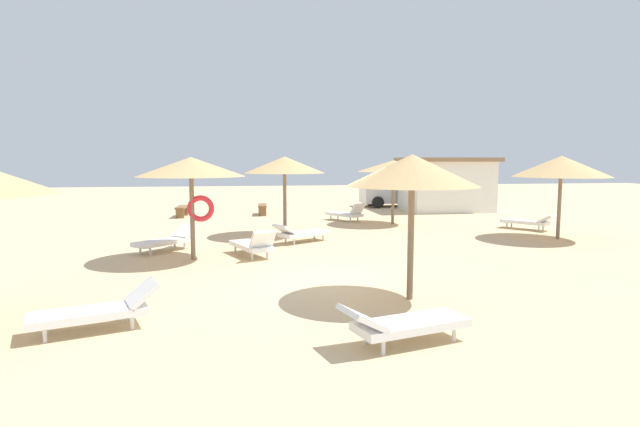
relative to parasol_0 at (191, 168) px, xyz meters
name	(u,v)px	position (x,y,z in m)	size (l,w,h in m)	color
ground_plane	(341,285)	(3.35, -3.26, -2.42)	(80.00, 80.00, 0.00)	#D1B284
parasol_0	(191,168)	(0.00, 0.00, 0.00)	(2.80, 2.80, 2.70)	#75604C
parasol_1	(412,171)	(4.43, -4.51, 0.01)	(2.48, 2.48, 2.74)	#75604C
parasol_3	(561,167)	(11.65, 1.74, -0.02)	(3.08, 3.08, 2.75)	#75604C
parasol_4	(285,165)	(2.74, 3.79, 0.02)	(2.76, 2.76, 2.73)	#75604C
parasol_5	(393,166)	(7.35, 6.32, -0.06)	(2.92, 2.92, 2.60)	#75604C
lounger_0	(167,240)	(-0.88, 1.43, -2.10)	(1.77, 1.81, 0.70)	white
lounger_1	(403,323)	(3.56, -6.77, -2.11)	(2.01, 1.14, 0.63)	white
lounger_2	(98,310)	(-0.92, -5.48, -2.10)	(1.99, 1.24, 0.71)	white
lounger_3	(529,221)	(11.95, 3.98, -2.11)	(1.68, 1.90, 0.63)	white
lounger_4	(301,233)	(3.14, 2.32, -2.11)	(1.95, 1.56, 0.65)	white
lounger_5	(346,213)	(5.68, 7.59, -2.09)	(1.56, 1.89, 0.81)	white
lounger_6	(253,245)	(1.56, 0.18, -2.09)	(1.29, 1.95, 0.81)	white
bench_0	(182,209)	(-1.48, 10.28, -2.07)	(0.46, 1.51, 0.49)	brown
bench_1	(262,207)	(2.22, 10.63, -2.07)	(0.47, 1.52, 0.49)	brown
parked_car	(396,192)	(9.81, 13.80, -1.60)	(4.00, 1.98, 1.72)	silver
beach_cabana	(446,184)	(11.60, 11.15, -1.04)	(4.52, 3.47, 2.72)	white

